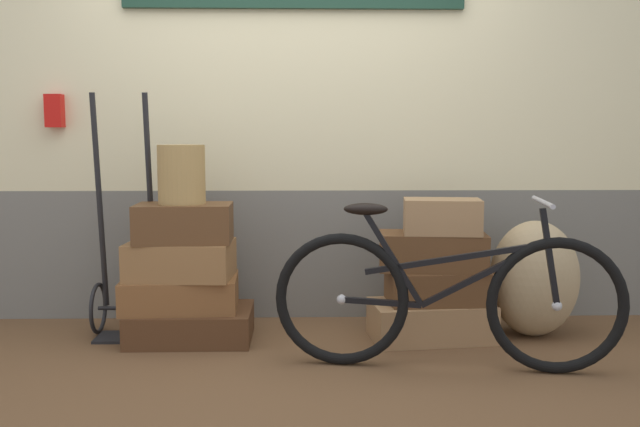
{
  "coord_description": "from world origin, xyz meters",
  "views": [
    {
      "loc": [
        0.09,
        -3.52,
        1.16
      ],
      "look_at": [
        0.17,
        0.18,
        0.74
      ],
      "focal_mm": 38.26,
      "sensor_mm": 36.0,
      "label": 1
    }
  ],
  "objects_px": {
    "luggage_trolley": "(127,279)",
    "burlap_sack": "(534,278)",
    "suitcase_5": "(438,286)",
    "wicker_basket": "(182,174)",
    "suitcase_1": "(181,293)",
    "suitcase_2": "(181,260)",
    "suitcase_4": "(431,321)",
    "bicycle": "(446,299)",
    "suitcase_3": "(184,223)",
    "suitcase_7": "(442,216)",
    "suitcase_0": "(191,324)",
    "suitcase_6": "(432,251)"
  },
  "relations": [
    {
      "from": "luggage_trolley",
      "to": "burlap_sack",
      "type": "relative_size",
      "value": 2.08
    },
    {
      "from": "suitcase_5",
      "to": "wicker_basket",
      "type": "relative_size",
      "value": 1.74
    },
    {
      "from": "suitcase_1",
      "to": "suitcase_2",
      "type": "xyz_separation_m",
      "value": [
        0.01,
        -0.03,
        0.19
      ]
    },
    {
      "from": "suitcase_4",
      "to": "luggage_trolley",
      "type": "relative_size",
      "value": 0.48
    },
    {
      "from": "burlap_sack",
      "to": "bicycle",
      "type": "bearing_deg",
      "value": -138.27
    },
    {
      "from": "suitcase_1",
      "to": "suitcase_4",
      "type": "height_order",
      "value": "suitcase_1"
    },
    {
      "from": "suitcase_3",
      "to": "luggage_trolley",
      "type": "relative_size",
      "value": 0.38
    },
    {
      "from": "suitcase_4",
      "to": "suitcase_7",
      "type": "bearing_deg",
      "value": -23.25
    },
    {
      "from": "suitcase_0",
      "to": "suitcase_2",
      "type": "relative_size",
      "value": 1.19
    },
    {
      "from": "suitcase_5",
      "to": "luggage_trolley",
      "type": "height_order",
      "value": "luggage_trolley"
    },
    {
      "from": "suitcase_5",
      "to": "suitcase_6",
      "type": "height_order",
      "value": "suitcase_6"
    },
    {
      "from": "suitcase_5",
      "to": "suitcase_7",
      "type": "bearing_deg",
      "value": -72.82
    },
    {
      "from": "suitcase_0",
      "to": "suitcase_4",
      "type": "distance_m",
      "value": 1.37
    },
    {
      "from": "suitcase_0",
      "to": "suitcase_6",
      "type": "distance_m",
      "value": 1.44
    },
    {
      "from": "suitcase_5",
      "to": "suitcase_6",
      "type": "distance_m",
      "value": 0.2
    },
    {
      "from": "suitcase_0",
      "to": "bicycle",
      "type": "relative_size",
      "value": 0.4
    },
    {
      "from": "bicycle",
      "to": "suitcase_0",
      "type": "bearing_deg",
      "value": 158.86
    },
    {
      "from": "luggage_trolley",
      "to": "burlap_sack",
      "type": "xyz_separation_m",
      "value": [
        2.37,
        -0.08,
        0.01
      ]
    },
    {
      "from": "suitcase_7",
      "to": "suitcase_5",
      "type": "bearing_deg",
      "value": 116.87
    },
    {
      "from": "wicker_basket",
      "to": "suitcase_0",
      "type": "bearing_deg",
      "value": 10.82
    },
    {
      "from": "suitcase_3",
      "to": "bicycle",
      "type": "xyz_separation_m",
      "value": [
        1.37,
        -0.5,
        -0.32
      ]
    },
    {
      "from": "suitcase_2",
      "to": "luggage_trolley",
      "type": "xyz_separation_m",
      "value": [
        -0.34,
        0.13,
        -0.14
      ]
    },
    {
      "from": "wicker_basket",
      "to": "suitcase_1",
      "type": "bearing_deg",
      "value": 130.63
    },
    {
      "from": "suitcase_6",
      "to": "burlap_sack",
      "type": "relative_size",
      "value": 0.89
    },
    {
      "from": "burlap_sack",
      "to": "bicycle",
      "type": "height_order",
      "value": "bicycle"
    },
    {
      "from": "suitcase_3",
      "to": "suitcase_4",
      "type": "distance_m",
      "value": 1.5
    },
    {
      "from": "suitcase_0",
      "to": "luggage_trolley",
      "type": "xyz_separation_m",
      "value": [
        -0.39,
        0.12,
        0.24
      ]
    },
    {
      "from": "suitcase_7",
      "to": "bicycle",
      "type": "xyz_separation_m",
      "value": [
        -0.07,
        -0.49,
        -0.35
      ]
    },
    {
      "from": "suitcase_5",
      "to": "bicycle",
      "type": "distance_m",
      "value": 0.52
    },
    {
      "from": "suitcase_4",
      "to": "bicycle",
      "type": "bearing_deg",
      "value": -99.29
    },
    {
      "from": "suitcase_5",
      "to": "suitcase_7",
      "type": "distance_m",
      "value": 0.4
    },
    {
      "from": "suitcase_3",
      "to": "suitcase_4",
      "type": "bearing_deg",
      "value": -1.65
    },
    {
      "from": "suitcase_2",
      "to": "burlap_sack",
      "type": "height_order",
      "value": "burlap_sack"
    },
    {
      "from": "suitcase_6",
      "to": "luggage_trolley",
      "type": "height_order",
      "value": "luggage_trolley"
    },
    {
      "from": "suitcase_0",
      "to": "suitcase_1",
      "type": "xyz_separation_m",
      "value": [
        -0.06,
        0.02,
        0.18
      ]
    },
    {
      "from": "suitcase_1",
      "to": "burlap_sack",
      "type": "bearing_deg",
      "value": -2.4
    },
    {
      "from": "suitcase_1",
      "to": "suitcase_5",
      "type": "xyz_separation_m",
      "value": [
        1.47,
        -0.03,
        0.04
      ]
    },
    {
      "from": "wicker_basket",
      "to": "suitcase_2",
      "type": "bearing_deg",
      "value": 169.34
    },
    {
      "from": "suitcase_7",
      "to": "burlap_sack",
      "type": "xyz_separation_m",
      "value": [
        0.56,
        0.08,
        -0.37
      ]
    },
    {
      "from": "suitcase_3",
      "to": "suitcase_4",
      "type": "xyz_separation_m",
      "value": [
        1.39,
        0.0,
        -0.57
      ]
    },
    {
      "from": "suitcase_0",
      "to": "suitcase_5",
      "type": "distance_m",
      "value": 1.43
    },
    {
      "from": "suitcase_6",
      "to": "suitcase_7",
      "type": "relative_size",
      "value": 1.41
    },
    {
      "from": "suitcase_1",
      "to": "wicker_basket",
      "type": "height_order",
      "value": "wicker_basket"
    },
    {
      "from": "suitcase_3",
      "to": "bicycle",
      "type": "distance_m",
      "value": 1.49
    },
    {
      "from": "wicker_basket",
      "to": "burlap_sack",
      "type": "distance_m",
      "value": 2.1
    },
    {
      "from": "suitcase_3",
      "to": "wicker_basket",
      "type": "height_order",
      "value": "wicker_basket"
    },
    {
      "from": "suitcase_1",
      "to": "wicker_basket",
      "type": "distance_m",
      "value": 0.68
    },
    {
      "from": "suitcase_6",
      "to": "wicker_basket",
      "type": "xyz_separation_m",
      "value": [
        -1.41,
        -0.01,
        0.44
      ]
    },
    {
      "from": "suitcase_7",
      "to": "suitcase_6",
      "type": "bearing_deg",
      "value": 147.49
    },
    {
      "from": "wicker_basket",
      "to": "bicycle",
      "type": "relative_size",
      "value": 0.19
    }
  ]
}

